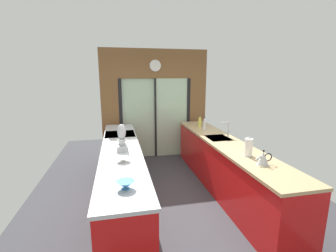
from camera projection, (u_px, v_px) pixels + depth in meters
ground_plane at (171, 187)px, 4.48m from camera, size 5.04×7.60×0.02m
back_wall_unit at (155, 98)px, 5.88m from camera, size 2.64×0.12×2.70m
left_counter_run at (122, 178)px, 3.75m from camera, size 0.62×3.80×0.92m
right_counter_run at (224, 165)px, 4.29m from camera, size 0.62×3.80×0.92m
sink_faucet at (227, 127)px, 4.42m from camera, size 0.19×0.02×0.30m
oven_range at (121, 156)px, 4.82m from camera, size 0.60×0.60×0.92m
mixing_bowl_near at (125, 185)px, 2.41m from camera, size 0.19×0.19×0.09m
mixing_bowl_far at (123, 160)px, 3.17m from camera, size 0.19×0.19×0.06m
knife_block at (121, 136)px, 4.14m from camera, size 0.09×0.14×0.27m
stand_mixer at (122, 140)px, 3.65m from camera, size 0.17×0.27×0.42m
kettle at (263, 158)px, 3.06m from camera, size 0.24×0.15×0.20m
soap_bottle_near at (205, 124)px, 5.08m from camera, size 0.05×0.05×0.27m
soap_bottle_far at (200, 122)px, 5.37m from camera, size 0.07×0.07×0.25m
paper_towel_roll at (249, 147)px, 3.40m from camera, size 0.13×0.13×0.29m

